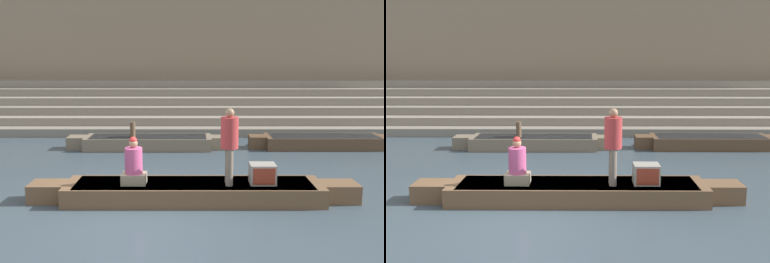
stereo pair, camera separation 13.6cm
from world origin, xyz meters
The scene contains 10 objects.
ground_plane centered at (0.00, 0.00, 0.00)m, with size 120.00×120.00×0.00m, color #3D4C56.
ghat_steps centered at (0.00, 10.11, 0.67)m, with size 36.00×4.20×1.86m.
back_wall centered at (0.00, 12.22, 4.25)m, with size 34.20×1.28×8.56m.
rowboat_main centered at (1.17, 0.35, 0.22)m, with size 7.05×1.29×0.40m.
person_standing centered at (1.92, 0.25, 1.33)m, with size 0.37×0.37×1.63m.
person_rowing centered at (-0.10, 0.27, 0.80)m, with size 0.52×0.41×1.02m.
tv_set centered at (2.64, 0.29, 0.62)m, with size 0.55×0.46×0.43m.
moored_boat_shore centered at (5.50, 5.65, 0.22)m, with size 4.93×1.16×0.41m.
moored_boat_distant centered at (-0.30, 5.54, 0.22)m, with size 5.28×1.16×0.41m.
mooring_post centered at (-0.79, 5.42, 0.45)m, with size 0.17×0.17×0.91m, color brown.
Camera 1 is at (1.14, -8.94, 3.22)m, focal length 42.00 mm.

